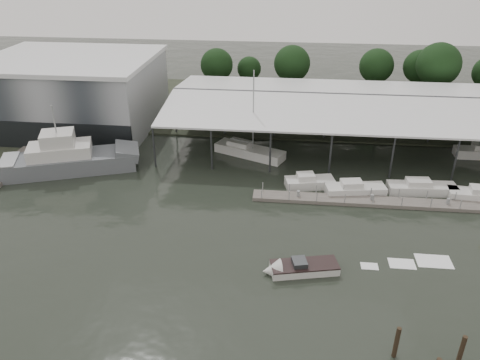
# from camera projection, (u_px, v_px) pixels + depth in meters

# --- Properties ---
(ground) EXTENTS (200.00, 200.00, 0.00)m
(ground) POSITION_uv_depth(u_px,v_px,m) (234.00, 248.00, 43.77)
(ground) COLOR black
(ground) RESTS_ON ground
(land_strip_far) EXTENTS (140.00, 30.00, 0.30)m
(land_strip_far) POSITION_uv_depth(u_px,v_px,m) (263.00, 106.00, 80.85)
(land_strip_far) COLOR #33392A
(land_strip_far) RESTS_ON ground
(land_strip_west) EXTENTS (20.00, 40.00, 0.30)m
(land_strip_west) POSITION_uv_depth(u_px,v_px,m) (6.00, 121.00, 74.11)
(land_strip_west) COLOR #33392A
(land_strip_west) RESTS_ON ground
(storage_warehouse) EXTENTS (24.50, 20.50, 10.50)m
(storage_warehouse) POSITION_uv_depth(u_px,v_px,m) (73.00, 92.00, 70.52)
(storage_warehouse) COLOR #92969B
(storage_warehouse) RESTS_ON ground
(covered_boat_shed) EXTENTS (58.24, 24.00, 6.96)m
(covered_boat_shed) POSITION_uv_depth(u_px,v_px,m) (381.00, 100.00, 64.07)
(covered_boat_shed) COLOR silver
(covered_boat_shed) RESTS_ON ground
(trawler_dock) EXTENTS (3.00, 18.00, 0.50)m
(trawler_dock) POSITION_uv_depth(u_px,v_px,m) (11.00, 166.00, 58.93)
(trawler_dock) COLOR slate
(trawler_dock) RESTS_ON ground
(floating_dock) EXTENTS (28.00, 2.00, 1.40)m
(floating_dock) POSITION_uv_depth(u_px,v_px,m) (381.00, 202.00, 51.07)
(floating_dock) COLOR slate
(floating_dock) RESTS_ON ground
(grey_trawler) EXTENTS (16.91, 9.87, 8.84)m
(grey_trawler) POSITION_uv_depth(u_px,v_px,m) (71.00, 159.00, 57.82)
(grey_trawler) COLOR #565A5F
(grey_trawler) RESTS_ON ground
(white_sailboat) EXTENTS (9.76, 6.25, 11.76)m
(white_sailboat) POSITION_uv_depth(u_px,v_px,m) (249.00, 151.00, 62.30)
(white_sailboat) COLOR silver
(white_sailboat) RESTS_ON ground
(speedboat_underway) EXTENTS (17.35, 5.74, 2.00)m
(speedboat_underway) POSITION_uv_depth(u_px,v_px,m) (298.00, 268.00, 40.45)
(speedboat_underway) COLOR silver
(speedboat_underway) RESTS_ON ground
(moored_cruiser_0) EXTENTS (5.95, 3.34, 1.70)m
(moored_cruiser_0) POSITION_uv_depth(u_px,v_px,m) (309.00, 182.00, 54.37)
(moored_cruiser_0) COLOR silver
(moored_cruiser_0) RESTS_ON ground
(moored_cruiser_1) EXTENTS (6.94, 3.26, 1.70)m
(moored_cruiser_1) POSITION_uv_depth(u_px,v_px,m) (355.00, 189.00, 52.78)
(moored_cruiser_1) COLOR silver
(moored_cruiser_1) RESTS_ON ground
(moored_cruiser_2) EXTENTS (7.73, 2.67, 1.70)m
(moored_cruiser_2) POSITION_uv_depth(u_px,v_px,m) (421.00, 188.00, 53.08)
(moored_cruiser_2) COLOR silver
(moored_cruiser_2) RESTS_ON ground
(horizon_tree_line) EXTENTS (72.27, 11.18, 10.86)m
(horizon_tree_line) POSITION_uv_depth(u_px,v_px,m) (406.00, 67.00, 80.89)
(horizon_tree_line) COLOR #311F16
(horizon_tree_line) RESTS_ON ground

